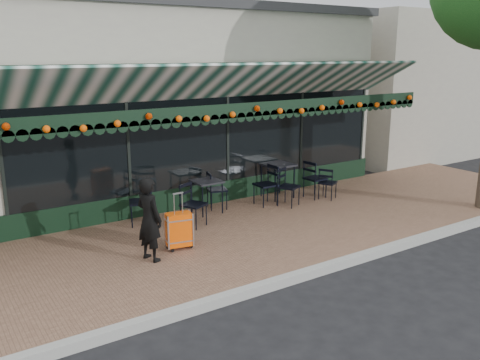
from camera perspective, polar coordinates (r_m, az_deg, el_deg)
ground at (r=8.32m, az=5.10°, el=-11.32°), size 80.00×80.00×0.00m
sidewalk at (r=9.80m, az=-2.21°, el=-6.75°), size 18.00×4.00×0.15m
curb at (r=8.23m, az=5.47°, el=-11.05°), size 18.00×0.16×0.15m
restaurant_building at (r=14.53m, az=-14.45°, el=8.59°), size 12.00×9.60×4.50m
neighbor_building_right at (r=22.52m, az=18.93°, el=10.43°), size 12.00×8.00×4.80m
woman at (r=8.61m, az=-10.15°, el=-4.35°), size 0.49×0.61×1.44m
suitcase at (r=9.14m, az=-6.86°, el=-5.62°), size 0.49×0.33×1.03m
cafe_table_a at (r=12.20m, az=4.27°, el=1.46°), size 0.67×0.67×0.83m
cafe_table_b at (r=11.03m, az=-3.76°, el=-0.41°), size 0.59×0.59×0.73m
chair_a_left at (r=11.63m, az=2.90°, el=-0.58°), size 0.48×0.48×0.93m
chair_a_right at (r=12.34m, az=8.44°, el=0.13°), size 0.49×0.49×0.93m
chair_a_front at (r=11.61m, az=5.49°, el=-0.80°), size 0.58×0.58×0.87m
chair_a_extra at (r=12.29m, az=9.82°, el=-0.33°), size 0.53×0.53×0.78m
chair_b_left at (r=10.48m, az=-11.10°, el=-2.47°), size 0.60×0.60×0.94m
chair_b_right at (r=11.37m, az=-2.60°, el=-1.12°), size 0.53×0.53×0.85m
chair_b_front at (r=10.22m, az=-5.24°, el=-2.82°), size 0.60×0.60×0.89m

